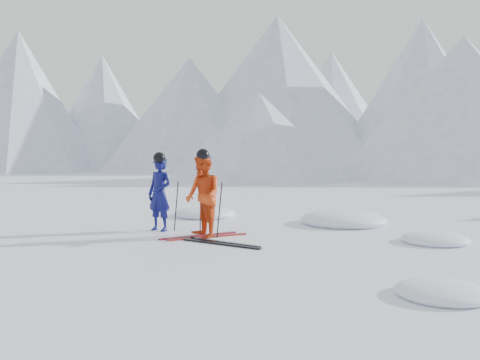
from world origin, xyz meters
The scene contains 12 objects.
ground centered at (0.00, 0.00, 0.00)m, with size 160.00×160.00×0.00m, color white.
skier_blue centered at (-3.16, -0.45, 0.79)m, with size 0.58×0.38×1.58m, color #0D1053.
skier_red centered at (-1.87, -0.48, 0.82)m, with size 0.80×0.62×1.65m, color red.
pole_blue_left centered at (-3.46, -0.30, 0.53)m, with size 0.02×0.02×1.05m, color black.
pole_blue_right centered at (-2.91, -0.20, 0.53)m, with size 0.02×0.02×1.05m, color black.
pole_red_left centered at (-2.17, -0.23, 0.55)m, with size 0.02×0.02×1.10m, color black.
pole_red_right centered at (-1.57, -0.33, 0.55)m, with size 0.02×0.02×1.10m, color black.
ski_worn_left centered at (-1.99, -0.48, 0.01)m, with size 0.09×1.70×0.03m, color black.
ski_worn_right centered at (-1.75, -0.48, 0.01)m, with size 0.09×1.70×0.03m, color black.
ski_loose_a centered at (-1.15, -0.76, 0.01)m, with size 0.09×1.70×0.03m, color black.
ski_loose_b centered at (-1.05, -0.91, 0.01)m, with size 0.09×1.70×0.03m, color black.
snow_lumps centered at (-0.88, 2.13, 0.00)m, with size 8.54×6.33×0.44m.
Camera 1 is at (4.89, -7.87, 1.66)m, focal length 38.00 mm.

